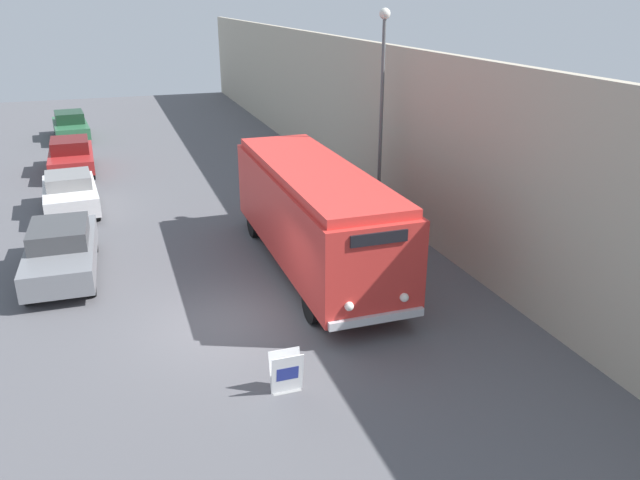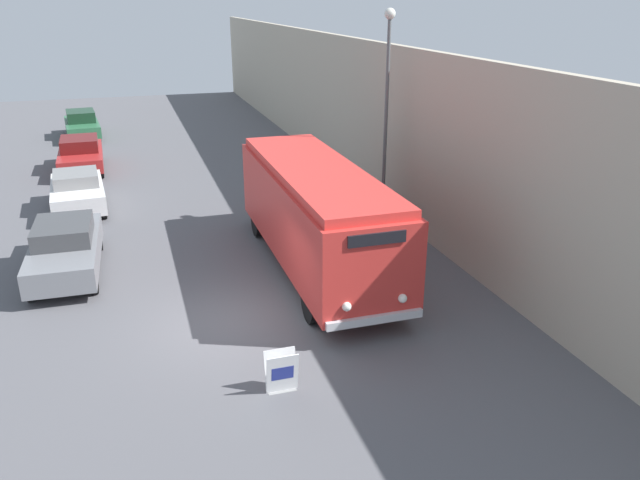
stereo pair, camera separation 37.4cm
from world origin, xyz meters
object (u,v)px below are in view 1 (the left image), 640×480
object	(u,v)px
parked_car_near	(61,250)
sign_board	(286,373)
streetlamp	(382,92)
parked_car_mid	(70,193)
vintage_bus	(314,212)
parked_car_distant	(71,125)
parked_car_far	(71,155)

from	to	relation	value
parked_car_near	sign_board	bearing A→B (deg)	-57.89
sign_board	streetlamp	xyz separation A→B (m)	(5.95, 8.85, 4.20)
sign_board	parked_car_near	world-z (taller)	parked_car_near
parked_car_mid	vintage_bus	bearing A→B (deg)	-52.01
vintage_bus	sign_board	size ratio (longest dim) A/B	10.19
streetlamp	parked_car_mid	distance (m)	12.13
parked_car_near	parked_car_distant	distance (m)	19.96
vintage_bus	sign_board	distance (m)	6.48
vintage_bus	streetlamp	bearing A→B (deg)	41.67
streetlamp	parked_car_distant	bearing A→B (deg)	119.91
parked_car_mid	sign_board	bearing A→B (deg)	-75.61
parked_car_near	parked_car_far	xyz separation A→B (m)	(-0.05, 12.16, 0.01)
parked_car_near	parked_car_far	bearing A→B (deg)	91.61
streetlamp	parked_car_near	size ratio (longest dim) A/B	1.54
parked_car_far	streetlamp	bearing A→B (deg)	-47.43
sign_board	parked_car_mid	distance (m)	14.40
vintage_bus	sign_board	xyz separation A→B (m)	(-2.54, -5.81, -1.33)
vintage_bus	streetlamp	distance (m)	5.40
parked_car_near	parked_car_mid	size ratio (longest dim) A/B	1.14
streetlamp	vintage_bus	bearing A→B (deg)	-138.33
vintage_bus	parked_car_distant	size ratio (longest dim) A/B	1.96
vintage_bus	parked_car_near	size ratio (longest dim) A/B	1.96
parked_car_far	parked_car_distant	bearing A→B (deg)	90.44
parked_car_near	parked_car_mid	distance (m)	6.02
sign_board	parked_car_distant	size ratio (longest dim) A/B	0.19
parked_car_near	vintage_bus	bearing A→B (deg)	-13.25
parked_car_near	parked_car_mid	xyz separation A→B (m)	(0.07, 6.02, -0.02)
sign_board	parked_car_near	distance (m)	8.92
parked_car_mid	parked_car_distant	distance (m)	13.94
parked_car_mid	parked_car_far	size ratio (longest dim) A/B	0.89
streetlamp	parked_car_near	world-z (taller)	streetlamp
parked_car_mid	parked_car_far	bearing A→B (deg)	87.40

